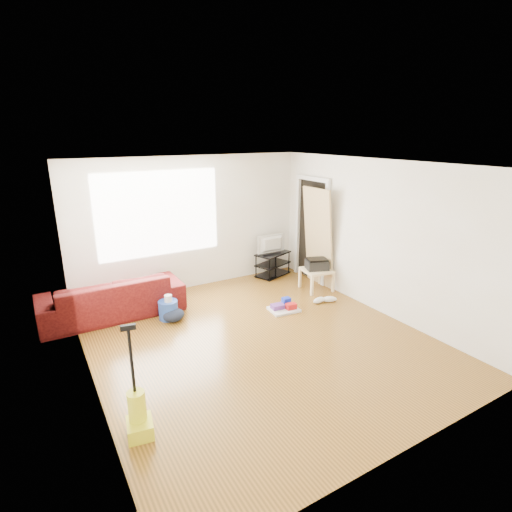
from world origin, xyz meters
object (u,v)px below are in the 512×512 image
backpack (174,321)px  side_table (317,272)px  tv_stand (273,264)px  bucket (169,318)px  sofa (114,315)px  cleaning_tray (284,307)px  vacuum (138,415)px

backpack → side_table: bearing=-17.7°
tv_stand → bucket: 2.71m
sofa → bucket: size_ratio=7.27×
cleaning_tray → backpack: bearing=162.5°
side_table → bucket: bearing=175.6°
bucket → backpack: size_ratio=0.86×
cleaning_tray → vacuum: vacuum is taller
cleaning_tray → bucket: bearing=159.3°
tv_stand → side_table: bearing=-93.6°
sofa → vacuum: vacuum is taller
bucket → backpack: bucket is taller
bucket → cleaning_tray: size_ratio=0.60×
side_table → backpack: size_ratio=1.58×
sofa → tv_stand: 3.31m
sofa → bucket: (0.74, -0.59, 0.00)m
sofa → bucket: 0.94m
tv_stand → bucket: bearing=179.4°
cleaning_tray → sofa: bearing=153.4°
tv_stand → backpack: (-2.51, -0.98, -0.26)m
side_table → cleaning_tray: 1.19m
sofa → cleaning_tray: bearing=153.4°
sofa → tv_stand: bearing=-175.3°
tv_stand → backpack: tv_stand is taller
side_table → bucket: size_ratio=1.84×
sofa → side_table: size_ratio=3.95×
sofa → backpack: (0.78, -0.71, 0.00)m
cleaning_tray → vacuum: size_ratio=0.43×
cleaning_tray → backpack: cleaning_tray is taller
bucket → tv_stand: bearing=18.6°
cleaning_tray → backpack: size_ratio=1.43×
vacuum → bucket: bearing=74.6°
backpack → vacuum: bearing=-133.0°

